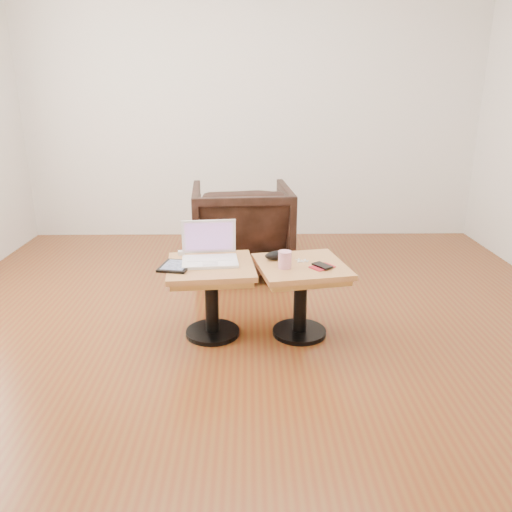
{
  "coord_description": "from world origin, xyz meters",
  "views": [
    {
      "loc": [
        -0.04,
        -2.82,
        1.44
      ],
      "look_at": [
        0.01,
        -0.02,
        0.51
      ],
      "focal_mm": 35.0,
      "sensor_mm": 36.0,
      "label": 1
    }
  ],
  "objects_px": {
    "side_table_right": "(301,282)",
    "striped_cup": "(285,260)",
    "laptop": "(210,253)",
    "side_table_left": "(211,282)",
    "armchair": "(242,228)"
  },
  "relations": [
    {
      "from": "striped_cup",
      "to": "armchair",
      "type": "xyz_separation_m",
      "value": [
        -0.27,
        1.24,
        -0.15
      ]
    },
    {
      "from": "laptop",
      "to": "striped_cup",
      "type": "xyz_separation_m",
      "value": [
        0.45,
        -0.14,
        0.0
      ]
    },
    {
      "from": "side_table_left",
      "to": "laptop",
      "type": "distance_m",
      "value": 0.18
    },
    {
      "from": "side_table_right",
      "to": "side_table_left",
      "type": "bearing_deg",
      "value": 169.15
    },
    {
      "from": "striped_cup",
      "to": "armchair",
      "type": "height_order",
      "value": "armchair"
    },
    {
      "from": "side_table_left",
      "to": "armchair",
      "type": "bearing_deg",
      "value": 75.68
    },
    {
      "from": "side_table_left",
      "to": "armchair",
      "type": "xyz_separation_m",
      "value": [
        0.17,
        1.17,
        0.02
      ]
    },
    {
      "from": "laptop",
      "to": "armchair",
      "type": "distance_m",
      "value": 1.13
    },
    {
      "from": "side_table_right",
      "to": "striped_cup",
      "type": "distance_m",
      "value": 0.21
    },
    {
      "from": "side_table_left",
      "to": "striped_cup",
      "type": "relative_size",
      "value": 5.55
    },
    {
      "from": "laptop",
      "to": "side_table_left",
      "type": "bearing_deg",
      "value": -87.45
    },
    {
      "from": "side_table_left",
      "to": "side_table_right",
      "type": "relative_size",
      "value": 0.94
    },
    {
      "from": "laptop",
      "to": "armchair",
      "type": "xyz_separation_m",
      "value": [
        0.18,
        1.1,
        -0.14
      ]
    },
    {
      "from": "side_table_right",
      "to": "laptop",
      "type": "height_order",
      "value": "laptop"
    },
    {
      "from": "side_table_left",
      "to": "laptop",
      "type": "height_order",
      "value": "laptop"
    }
  ]
}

